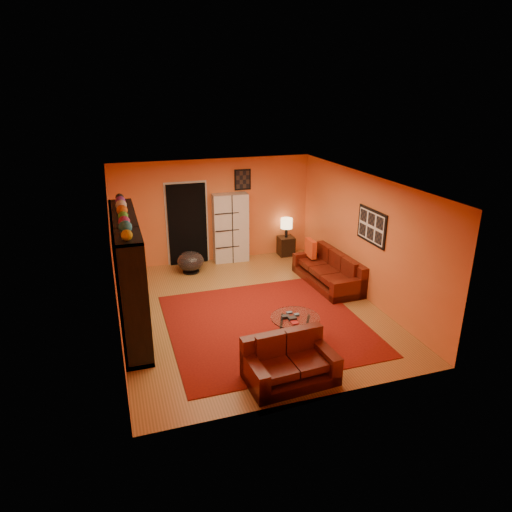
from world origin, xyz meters
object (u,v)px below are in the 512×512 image
object	(u,v)px
tv	(132,278)
storage_cabinet	(231,228)
bowl_chair	(191,261)
coffee_table	(295,320)
table_lamp	(287,224)
loveseat	(288,362)
side_table	(286,246)
entertainment_unit	(129,274)
sofa	(331,272)

from	to	relation	value
tv	storage_cabinet	bearing A→B (deg)	-42.19
bowl_chair	coffee_table	bearing A→B (deg)	-72.21
tv	table_lamp	bearing A→B (deg)	-55.56
loveseat	table_lamp	bearing A→B (deg)	-25.01
bowl_chair	side_table	distance (m)	2.68
bowl_chair	side_table	size ratio (longest dim) A/B	1.27
storage_cabinet	bowl_chair	size ratio (longest dim) A/B	2.75
tv	side_table	size ratio (longest dim) A/B	1.94
tv	coffee_table	bearing A→B (deg)	-116.75
entertainment_unit	side_table	xyz separation A→B (m)	(4.14, 2.75, -0.80)
sofa	loveseat	size ratio (longest dim) A/B	1.46
loveseat	table_lamp	size ratio (longest dim) A/B	2.73
tv	bowl_chair	size ratio (longest dim) A/B	1.52
table_lamp	side_table	bearing A→B (deg)	0.00
tv	sofa	distance (m)	4.47
storage_cabinet	bowl_chair	distance (m)	1.38
sofa	bowl_chair	xyz separation A→B (m)	(-2.91, 1.65, -0.01)
tv	bowl_chair	world-z (taller)	tv
loveseat	bowl_chair	xyz separation A→B (m)	(-0.64, 4.73, -0.01)
storage_cabinet	table_lamp	xyz separation A→B (m)	(1.50, -0.05, -0.01)
sofa	tv	bearing A→B (deg)	-173.27
storage_cabinet	entertainment_unit	bearing A→B (deg)	-130.04
loveseat	side_table	distance (m)	5.55
entertainment_unit	side_table	world-z (taller)	entertainment_unit
loveseat	table_lamp	distance (m)	5.58
sofa	bowl_chair	world-z (taller)	sofa
sofa	table_lamp	size ratio (longest dim) A/B	4.00
coffee_table	table_lamp	world-z (taller)	table_lamp
entertainment_unit	loveseat	world-z (taller)	entertainment_unit
bowl_chair	tv	bearing A→B (deg)	-121.50
entertainment_unit	loveseat	bearing A→B (deg)	-48.52
entertainment_unit	loveseat	size ratio (longest dim) A/B	2.15
entertainment_unit	tv	world-z (taller)	entertainment_unit
storage_cabinet	loveseat	bearing A→B (deg)	-92.17
tv	loveseat	size ratio (longest dim) A/B	0.70
tv	sofa	xyz separation A→B (m)	(4.36, 0.71, -0.71)
tv	coffee_table	distance (m)	3.01
entertainment_unit	bowl_chair	bearing A→B (deg)	56.98
coffee_table	bowl_chair	world-z (taller)	bowl_chair
entertainment_unit	sofa	bearing A→B (deg)	8.48
coffee_table	entertainment_unit	bearing A→B (deg)	152.70
sofa	bowl_chair	bearing A→B (deg)	147.83
bowl_chair	table_lamp	world-z (taller)	table_lamp
loveseat	coffee_table	size ratio (longest dim) A/B	1.61
loveseat	sofa	bearing A→B (deg)	-40.20
sofa	table_lamp	xyz separation A→B (m)	(-0.26, 2.09, 0.58)
tv	table_lamp	xyz separation A→B (m)	(4.09, 2.81, -0.14)
sofa	coffee_table	size ratio (longest dim) A/B	2.36
tv	coffee_table	world-z (taller)	tv
entertainment_unit	storage_cabinet	world-z (taller)	entertainment_unit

